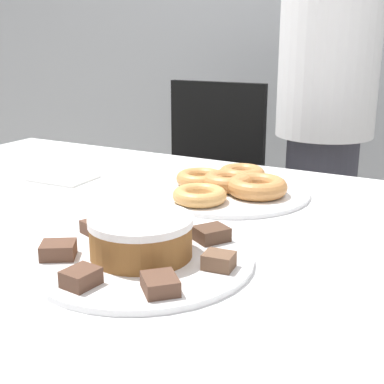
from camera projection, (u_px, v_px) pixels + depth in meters
table at (196, 263)px, 1.02m from camera, size 1.91×1.08×0.74m
person_standing at (325, 113)px, 1.75m from camera, size 0.32×0.32×1.58m
office_chair_left at (201, 209)px, 2.06m from camera, size 0.45×0.45×0.91m
plate_cake at (142, 258)px, 0.87m from camera, size 0.36×0.36×0.01m
plate_donuts at (227, 191)px, 1.23m from camera, size 0.38×0.38×0.01m
frosted_cake at (141, 236)px, 0.86m from camera, size 0.17×0.17×0.07m
lamington_0 at (160, 284)px, 0.74m from camera, size 0.07×0.07×0.02m
lamington_1 at (219, 261)px, 0.81m from camera, size 0.05×0.04×0.02m
lamington_2 at (211, 234)px, 0.92m from camera, size 0.07×0.07×0.02m
lamington_3 at (159, 222)px, 0.99m from camera, size 0.06×0.07×0.02m
lamington_4 at (97, 227)px, 0.96m from camera, size 0.06×0.06×0.02m
lamington_5 at (58, 250)px, 0.85m from camera, size 0.07×0.07×0.02m
lamington_6 at (81, 277)px, 0.76m from camera, size 0.05×0.05×0.02m
donut_0 at (228, 181)px, 1.23m from camera, size 0.11×0.11×0.04m
donut_1 at (242, 174)px, 1.29m from camera, size 0.11×0.11×0.04m
donut_2 at (200, 178)px, 1.26m from camera, size 0.12×0.12×0.03m
donut_3 at (200, 195)px, 1.13m from camera, size 0.12×0.12×0.03m
donut_4 at (257, 187)px, 1.18m from camera, size 0.13×0.13×0.04m
napkin at (64, 178)px, 1.35m from camera, size 0.15×0.12×0.01m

